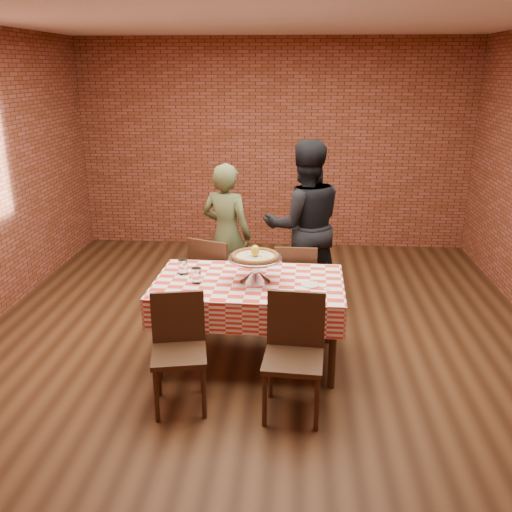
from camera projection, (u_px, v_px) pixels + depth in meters
name	position (u px, v px, depth m)	size (l,w,h in m)	color
ground	(259.00, 336.00, 5.42)	(6.00, 6.00, 0.00)	black
back_wall	(274.00, 146.00, 7.78)	(5.50, 5.50, 0.00)	brown
table	(249.00, 321.00, 4.86)	(1.59, 0.96, 0.75)	#352111
tablecloth	(249.00, 295.00, 4.78)	(1.63, 0.99, 0.27)	red
pizza_stand	(255.00, 269.00, 4.70)	(0.48, 0.48, 0.21)	silver
pizza	(255.00, 257.00, 4.66)	(0.41, 0.41, 0.03)	beige
lemon	(255.00, 251.00, 4.65)	(0.08, 0.08, 0.10)	yellow
water_glass_left	(197.00, 275.00, 4.67)	(0.08, 0.08, 0.13)	white
water_glass_right	(183.00, 267.00, 4.88)	(0.08, 0.08, 0.13)	white
side_plate	(310.00, 285.00, 4.64)	(0.15, 0.15, 0.01)	white
sweetener_packet_a	(318.00, 292.00, 4.49)	(0.05, 0.04, 0.01)	white
sweetener_packet_b	(327.00, 289.00, 4.56)	(0.05, 0.04, 0.01)	white
condiment_caddy	(256.00, 262.00, 5.01)	(0.09, 0.07, 0.13)	silver
chair_near_left	(179.00, 356.00, 4.15)	(0.41, 0.41, 0.88)	#352111
chair_near_right	(293.00, 359.00, 4.06)	(0.44, 0.44, 0.92)	#352111
chair_far_left	(218.00, 278.00, 5.63)	(0.43, 0.43, 0.91)	#352111
chair_far_right	(295.00, 284.00, 5.52)	(0.41, 0.41, 0.89)	#352111
diner_olive	(227.00, 235.00, 5.98)	(0.57, 0.37, 1.55)	#49512E
diner_black	(304.00, 226.00, 5.86)	(0.88, 0.68, 1.81)	black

